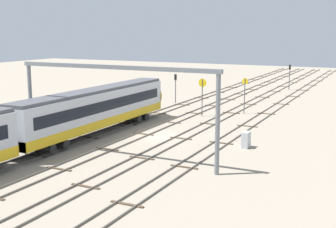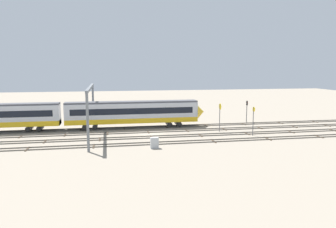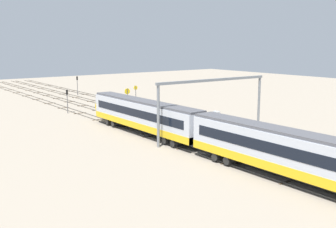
{
  "view_description": "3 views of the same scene",
  "coord_description": "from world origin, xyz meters",
  "px_view_note": "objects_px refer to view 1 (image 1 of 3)",
  "views": [
    {
      "loc": [
        -40.91,
        -21.0,
        10.95
      ],
      "look_at": [
        2.09,
        0.32,
        2.03
      ],
      "focal_mm": 48.02,
      "sensor_mm": 36.0,
      "label": 1
    },
    {
      "loc": [
        -6.82,
        -52.94,
        11.19
      ],
      "look_at": [
        3.25,
        0.77,
        3.28
      ],
      "focal_mm": 34.91,
      "sensor_mm": 36.0,
      "label": 2
    },
    {
      "loc": [
        -49.77,
        37.33,
        12.95
      ],
      "look_at": [
        0.3,
        0.32,
        1.94
      ],
      "focal_mm": 43.19,
      "sensor_mm": 36.0,
      "label": 3
    }
  ],
  "objects_px": {
    "overhead_gantry": "(114,88)",
    "speed_sign_near_foreground": "(202,91)",
    "signal_light_trackside_approach": "(290,73)",
    "relay_cabinet": "(246,140)",
    "speed_sign_mid_trackside": "(245,91)",
    "signal_light_trackside_departure": "(176,84)"
  },
  "relations": [
    {
      "from": "overhead_gantry",
      "to": "speed_sign_near_foreground",
      "type": "height_order",
      "value": "overhead_gantry"
    },
    {
      "from": "overhead_gantry",
      "to": "signal_light_trackside_approach",
      "type": "distance_m",
      "value": 54.08
    },
    {
      "from": "speed_sign_near_foreground",
      "to": "relay_cabinet",
      "type": "relative_size",
      "value": 3.2
    },
    {
      "from": "relay_cabinet",
      "to": "signal_light_trackside_approach",
      "type": "bearing_deg",
      "value": 6.5
    },
    {
      "from": "signal_light_trackside_approach",
      "to": "overhead_gantry",
      "type": "bearing_deg",
      "value": 175.93
    },
    {
      "from": "speed_sign_mid_trackside",
      "to": "signal_light_trackside_departure",
      "type": "xyz_separation_m",
      "value": [
        4.35,
        12.23,
        -0.16
      ]
    },
    {
      "from": "overhead_gantry",
      "to": "speed_sign_mid_trackside",
      "type": "height_order",
      "value": "overhead_gantry"
    },
    {
      "from": "speed_sign_near_foreground",
      "to": "signal_light_trackside_approach",
      "type": "height_order",
      "value": "speed_sign_near_foreground"
    },
    {
      "from": "speed_sign_mid_trackside",
      "to": "signal_light_trackside_approach",
      "type": "xyz_separation_m",
      "value": [
        27.9,
        -0.24,
        0.01
      ]
    },
    {
      "from": "signal_light_trackside_departure",
      "to": "speed_sign_near_foreground",
      "type": "bearing_deg",
      "value": -137.33
    },
    {
      "from": "signal_light_trackside_approach",
      "to": "relay_cabinet",
      "type": "distance_m",
      "value": 45.33
    },
    {
      "from": "overhead_gantry",
      "to": "speed_sign_near_foreground",
      "type": "distance_m",
      "value": 21.98
    },
    {
      "from": "signal_light_trackside_approach",
      "to": "signal_light_trackside_departure",
      "type": "height_order",
      "value": "signal_light_trackside_approach"
    },
    {
      "from": "speed_sign_near_foreground",
      "to": "signal_light_trackside_approach",
      "type": "relative_size",
      "value": 1.04
    },
    {
      "from": "overhead_gantry",
      "to": "speed_sign_near_foreground",
      "type": "relative_size",
      "value": 3.9
    },
    {
      "from": "overhead_gantry",
      "to": "speed_sign_near_foreground",
      "type": "xyz_separation_m",
      "value": [
        21.77,
        0.77,
        -2.9
      ]
    },
    {
      "from": "speed_sign_mid_trackside",
      "to": "relay_cabinet",
      "type": "distance_m",
      "value": 18.05
    },
    {
      "from": "overhead_gantry",
      "to": "relay_cabinet",
      "type": "bearing_deg",
      "value": -45.28
    },
    {
      "from": "speed_sign_mid_trackside",
      "to": "signal_light_trackside_departure",
      "type": "distance_m",
      "value": 12.98
    },
    {
      "from": "speed_sign_near_foreground",
      "to": "signal_light_trackside_approach",
      "type": "xyz_separation_m",
      "value": [
        32.08,
        -4.61,
        -0.25
      ]
    },
    {
      "from": "overhead_gantry",
      "to": "signal_light_trackside_departure",
      "type": "height_order",
      "value": "overhead_gantry"
    },
    {
      "from": "speed_sign_mid_trackside",
      "to": "signal_light_trackside_departure",
      "type": "height_order",
      "value": "speed_sign_mid_trackside"
    }
  ]
}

